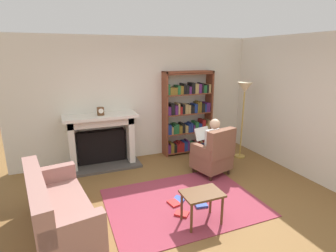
# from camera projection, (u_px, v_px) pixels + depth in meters

# --- Properties ---
(ground) EXTENTS (14.00, 14.00, 0.00)m
(ground) POSITION_uv_depth(u_px,v_px,m) (191.00, 212.00, 4.00)
(ground) COLOR brown
(back_wall) EXTENTS (5.60, 0.10, 2.70)m
(back_wall) POSITION_uv_depth(u_px,v_px,m) (141.00, 99.00, 5.92)
(back_wall) COLOR silver
(back_wall) RESTS_ON ground
(side_wall_right) EXTENTS (0.10, 5.20, 2.70)m
(side_wall_right) POSITION_uv_depth(u_px,v_px,m) (276.00, 101.00, 5.72)
(side_wall_right) COLOR silver
(side_wall_right) RESTS_ON ground
(area_rug) EXTENTS (2.40, 1.80, 0.01)m
(area_rug) POSITION_uv_depth(u_px,v_px,m) (183.00, 202.00, 4.27)
(area_rug) COLOR #923345
(area_rug) RESTS_ON ground
(fireplace) EXTENTS (1.51, 0.64, 1.13)m
(fireplace) POSITION_uv_depth(u_px,v_px,m) (102.00, 139.00, 5.55)
(fireplace) COLOR #4C4742
(fireplace) RESTS_ON ground
(mantel_clock) EXTENTS (0.14, 0.14, 0.16)m
(mantel_clock) POSITION_uv_depth(u_px,v_px,m) (101.00, 111.00, 5.30)
(mantel_clock) COLOR brown
(mantel_clock) RESTS_ON fireplace
(bookshelf) EXTENTS (1.19, 0.32, 1.96)m
(bookshelf) POSITION_uv_depth(u_px,v_px,m) (187.00, 114.00, 6.22)
(bookshelf) COLOR brown
(bookshelf) RESTS_ON ground
(armchair_reading) EXTENTS (0.78, 0.77, 0.97)m
(armchair_reading) POSITION_uv_depth(u_px,v_px,m) (214.00, 154.00, 5.16)
(armchair_reading) COLOR #331E14
(armchair_reading) RESTS_ON ground
(seated_reader) EXTENTS (0.45, 0.59, 1.14)m
(seated_reader) POSITION_uv_depth(u_px,v_px,m) (210.00, 143.00, 5.20)
(seated_reader) COLOR silver
(seated_reader) RESTS_ON ground
(sofa_floral) EXTENTS (0.98, 1.79, 0.85)m
(sofa_floral) POSITION_uv_depth(u_px,v_px,m) (57.00, 211.00, 3.48)
(sofa_floral) COLOR #9C6F66
(sofa_floral) RESTS_ON ground
(side_table) EXTENTS (0.56, 0.39, 0.48)m
(side_table) POSITION_uv_depth(u_px,v_px,m) (202.00, 198.00, 3.66)
(side_table) COLOR brown
(side_table) RESTS_ON ground
(scattered_books) EXTENTS (0.62, 0.64, 0.03)m
(scattered_books) POSITION_uv_depth(u_px,v_px,m) (186.00, 204.00, 4.17)
(scattered_books) COLOR #334CA5
(scattered_books) RESTS_ON area_rug
(floor_lamp) EXTENTS (0.32, 0.32, 1.73)m
(floor_lamp) POSITION_uv_depth(u_px,v_px,m) (244.00, 94.00, 5.78)
(floor_lamp) COLOR #B7933F
(floor_lamp) RESTS_ON ground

